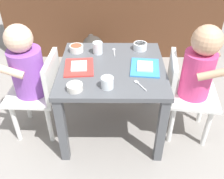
% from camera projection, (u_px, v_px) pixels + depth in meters
% --- Properties ---
extents(ground_plane, '(7.00, 7.00, 0.00)m').
position_uv_depth(ground_plane, '(112.00, 126.00, 1.65)').
color(ground_plane, gray).
extents(kitchen_cabinet_back, '(1.89, 0.37, 0.94)m').
position_uv_depth(kitchen_cabinet_back, '(113.00, 0.00, 2.24)').
color(kitchen_cabinet_back, '#56331E').
rests_on(kitchen_cabinet_back, ground).
extents(dining_table, '(0.57, 0.57, 0.45)m').
position_uv_depth(dining_table, '(112.00, 78.00, 1.42)').
color(dining_table, '#515459').
rests_on(dining_table, ground).
extents(seated_child_left, '(0.29, 0.29, 0.69)m').
position_uv_depth(seated_child_left, '(29.00, 71.00, 1.37)').
color(seated_child_left, white).
rests_on(seated_child_left, ground).
extents(seated_child_right, '(0.32, 0.32, 0.70)m').
position_uv_depth(seated_child_right, '(196.00, 71.00, 1.35)').
color(seated_child_right, white).
rests_on(seated_child_right, ground).
extents(dog, '(0.25, 0.41, 0.32)m').
position_uv_depth(dog, '(94.00, 50.00, 2.03)').
color(dog, '#332D28').
rests_on(dog, ground).
extents(food_tray_left, '(0.17, 0.20, 0.02)m').
position_uv_depth(food_tray_left, '(79.00, 67.00, 1.36)').
color(food_tray_left, red).
rests_on(food_tray_left, dining_table).
extents(food_tray_right, '(0.17, 0.20, 0.02)m').
position_uv_depth(food_tray_right, '(145.00, 67.00, 1.36)').
color(food_tray_right, '#388CD8').
rests_on(food_tray_right, dining_table).
extents(water_cup_left, '(0.06, 0.06, 0.07)m').
position_uv_depth(water_cup_left, '(98.00, 49.00, 1.48)').
color(water_cup_left, white).
rests_on(water_cup_left, dining_table).
extents(water_cup_right, '(0.06, 0.06, 0.06)m').
position_uv_depth(water_cup_right, '(107.00, 83.00, 1.21)').
color(water_cup_right, white).
rests_on(water_cup_right, dining_table).
extents(veggie_bowl_near, '(0.08, 0.08, 0.04)m').
position_uv_depth(veggie_bowl_near, '(76.00, 48.00, 1.50)').
color(veggie_bowl_near, white).
rests_on(veggie_bowl_near, dining_table).
extents(cereal_bowl_right_side, '(0.08, 0.08, 0.03)m').
position_uv_depth(cereal_bowl_right_side, '(75.00, 87.00, 1.20)').
color(cereal_bowl_right_side, silver).
rests_on(cereal_bowl_right_side, dining_table).
extents(cereal_bowl_left_side, '(0.08, 0.08, 0.04)m').
position_uv_depth(cereal_bowl_left_side, '(140.00, 46.00, 1.52)').
color(cereal_bowl_left_side, white).
rests_on(cereal_bowl_left_side, dining_table).
extents(spoon_by_left_tray, '(0.02, 0.10, 0.01)m').
position_uv_depth(spoon_by_left_tray, '(114.00, 51.00, 1.51)').
color(spoon_by_left_tray, silver).
rests_on(spoon_by_left_tray, dining_table).
extents(spoon_by_right_tray, '(0.06, 0.09, 0.01)m').
position_uv_depth(spoon_by_right_tray, '(139.00, 84.00, 1.24)').
color(spoon_by_right_tray, silver).
rests_on(spoon_by_right_tray, dining_table).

